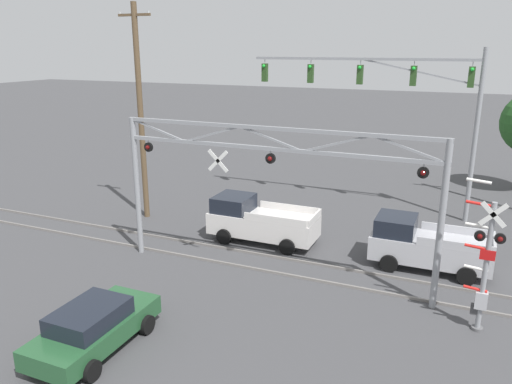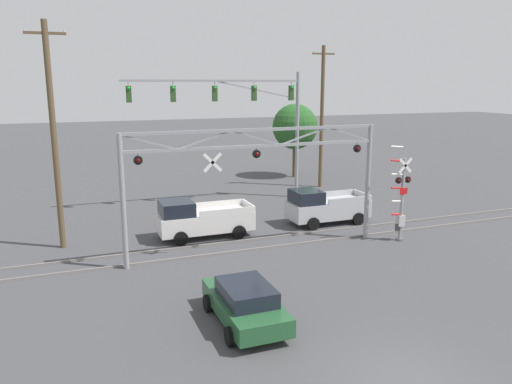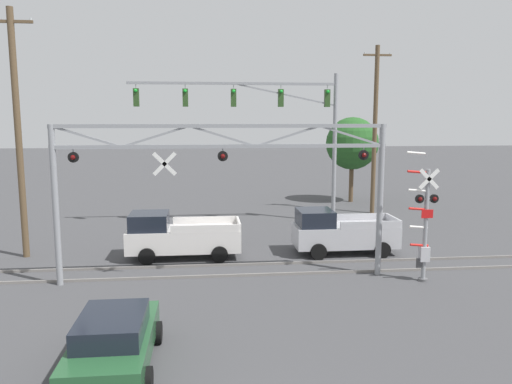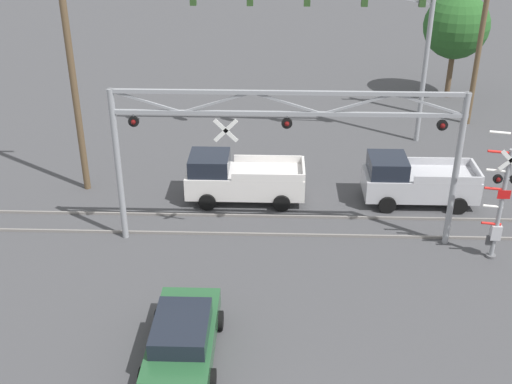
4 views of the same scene
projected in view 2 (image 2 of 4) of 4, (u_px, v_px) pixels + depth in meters
The scene contains 12 objects.
ground_plane at pixel (409, 383), 13.41m from camera, with size 200.00×200.00×0.00m, color #424244.
rail_track_near at pixel (254, 249), 24.08m from camera, with size 80.00×0.08×0.10m, color gray.
rail_track_far at pixel (244, 241), 25.39m from camera, with size 80.00×0.08×0.10m, color gray.
crossing_gantry at pixel (256, 166), 22.93m from camera, with size 12.35×0.27×5.90m.
crossing_signal_mast at pixel (401, 202), 25.13m from camera, with size 1.29×0.35×4.92m.
traffic_signal_span at pixel (252, 110), 32.87m from camera, with size 11.85×0.39×8.63m.
pickup_truck_lead at pixel (201, 219), 25.94m from camera, with size 4.92×2.18×2.03m.
pickup_truck_following at pixel (325, 207), 28.49m from camera, with size 4.64×2.18×2.03m.
sedan_waiting at pixel (245, 303), 16.64m from camera, with size 2.08×4.20×1.42m.
utility_pole_left at pixel (54, 135), 23.33m from camera, with size 1.80×0.28×10.69m.
utility_pole_right at pixel (322, 116), 37.65m from camera, with size 1.80×0.28×10.60m.
background_tree_beyond_span at pixel (295, 127), 41.97m from camera, with size 3.81×3.81×6.20m.
Camera 2 is at (-8.15, -9.72, 7.91)m, focal length 35.00 mm.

